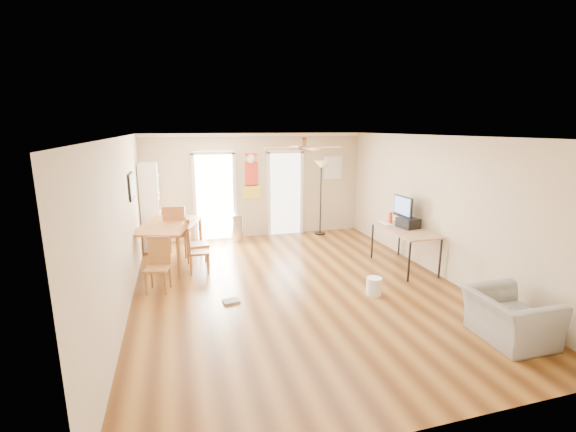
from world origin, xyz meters
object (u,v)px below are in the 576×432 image
object	(u,v)px
bookshelf	(151,206)
dining_chair_far	(177,231)
dining_chair_right_b	(199,249)
computer_desk	(404,248)
torchiere_lamp	(321,198)
printer	(408,223)
armchair	(509,317)
dining_chair_near	(157,266)
trash_can	(237,228)
dining_chair_right_a	(198,242)
wastebasket_a	(374,286)
dining_table	(169,244)

from	to	relation	value
bookshelf	dining_chair_far	xyz separation A→B (m)	(0.54, -0.83, -0.42)
dining_chair_right_b	computer_desk	size ratio (longest dim) A/B	0.62
dining_chair_right_b	torchiere_lamp	bearing A→B (deg)	-56.13
torchiere_lamp	printer	world-z (taller)	torchiere_lamp
computer_desk	armchair	xyz separation A→B (m)	(-0.18, -2.80, -0.08)
bookshelf	dining_chair_near	world-z (taller)	bookshelf
bookshelf	dining_chair_near	distance (m)	2.78
printer	trash_can	bearing A→B (deg)	128.68
dining_chair_near	trash_can	size ratio (longest dim) A/B	1.40
dining_chair_near	computer_desk	world-z (taller)	dining_chair_near
dining_chair_right_a	dining_chair_near	bearing A→B (deg)	140.87
dining_chair_right_b	dining_chair_far	xyz separation A→B (m)	(-0.39, 1.15, 0.10)
bookshelf	wastebasket_a	distance (m)	5.40
dining_chair_near	computer_desk	xyz separation A→B (m)	(4.67, -0.11, -0.07)
dining_chair_near	dining_chair_far	bearing A→B (deg)	93.82
dining_table	armchair	distance (m)	6.10
bookshelf	torchiere_lamp	distance (m)	4.15
dining_chair_right_a	torchiere_lamp	xyz separation A→B (m)	(3.22, 1.57, 0.45)
dining_chair_near	torchiere_lamp	world-z (taller)	torchiere_lamp
dining_chair_right_b	dining_table	bearing A→B (deg)	42.04
printer	armchair	bearing A→B (deg)	-105.41
dining_table	printer	bearing A→B (deg)	-17.37
dining_table	dining_chair_far	xyz separation A→B (m)	(0.16, 0.48, 0.14)
dining_chair_right_a	armchair	xyz separation A→B (m)	(3.75, -4.03, -0.18)
trash_can	torchiere_lamp	xyz separation A→B (m)	(2.18, 0.02, 0.63)
armchair	computer_desk	bearing A→B (deg)	-1.49
dining_chair_near	dining_chair_right_a	bearing A→B (deg)	70.88
dining_chair_far	computer_desk	bearing A→B (deg)	166.38
dining_table	dining_chair_right_a	xyz separation A→B (m)	(0.55, -0.30, 0.08)
printer	wastebasket_a	distance (m)	1.87
dining_table	dining_chair_near	distance (m)	1.43
bookshelf	wastebasket_a	xyz separation A→B (m)	(3.67, -3.86, -0.84)
dining_table	torchiere_lamp	xyz separation A→B (m)	(3.77, 1.28, 0.54)
bookshelf	dining_chair_near	size ratio (longest dim) A/B	2.14
dining_chair_right_a	torchiere_lamp	bearing A→B (deg)	-69.80
dining_chair_right_b	wastebasket_a	size ratio (longest dim) A/B	3.08
bookshelf	dining_chair_right_b	xyz separation A→B (m)	(0.93, -1.98, -0.53)
dining_chair_near	armchair	bearing A→B (deg)	-18.86
bookshelf	wastebasket_a	world-z (taller)	bookshelf
dining_table	trash_can	xyz separation A→B (m)	(1.59, 1.26, -0.09)
dining_chair_far	trash_can	size ratio (longest dim) A/B	1.70
dining_chair_near	printer	size ratio (longest dim) A/B	2.39
computer_desk	dining_chair_right_b	bearing A→B (deg)	167.69
dining_chair_right_b	wastebasket_a	world-z (taller)	dining_chair_right_b
trash_can	printer	world-z (taller)	printer
computer_desk	wastebasket_a	distance (m)	1.59
dining_chair_far	printer	xyz separation A→B (m)	(4.44, -1.92, 0.32)
torchiere_lamp	trash_can	bearing A→B (deg)	-179.50
torchiere_lamp	computer_desk	bearing A→B (deg)	-75.72
dining_chair_far	printer	size ratio (longest dim) A/B	2.92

